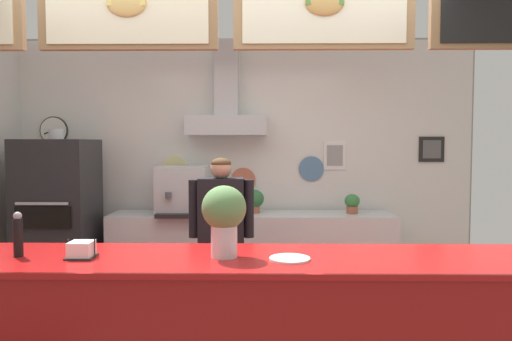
# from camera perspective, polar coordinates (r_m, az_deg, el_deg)

# --- Properties ---
(back_wall_assembly) EXTENTS (4.90, 2.61, 2.75)m
(back_wall_assembly) POSITION_cam_1_polar(r_m,az_deg,el_deg) (5.12, -1.67, 1.37)
(back_wall_assembly) COLOR gray
(back_wall_assembly) RESTS_ON ground_plane
(back_prep_counter) EXTENTS (2.85, 0.53, 0.93)m
(back_prep_counter) POSITION_cam_1_polar(r_m,az_deg,el_deg) (5.04, -0.45, -10.38)
(back_prep_counter) COLOR silver
(back_prep_counter) RESTS_ON ground_plane
(pizza_oven) EXTENTS (0.67, 0.67, 1.78)m
(pizza_oven) POSITION_cam_1_polar(r_m,az_deg,el_deg) (5.13, -22.11, -6.02)
(pizza_oven) COLOR #232326
(pizza_oven) RESTS_ON ground_plane
(shop_worker) EXTENTS (0.52, 0.23, 1.53)m
(shop_worker) POSITION_cam_1_polar(r_m,az_deg,el_deg) (3.96, -4.06, -8.77)
(shop_worker) COLOR #232328
(shop_worker) RESTS_ON ground_plane
(espresso_machine) EXTENTS (0.49, 0.57, 0.48)m
(espresso_machine) POSITION_cam_1_polar(r_m,az_deg,el_deg) (4.96, -8.52, -2.30)
(espresso_machine) COLOR #B7BABF
(espresso_machine) RESTS_ON back_prep_counter
(potted_basil) EXTENTS (0.21, 0.21, 0.27)m
(potted_basil) POSITION_cam_1_polar(r_m,az_deg,el_deg) (4.92, -4.23, -3.29)
(potted_basil) COLOR beige
(potted_basil) RESTS_ON back_prep_counter
(potted_sage) EXTENTS (0.21, 0.21, 0.24)m
(potted_sage) POSITION_cam_1_polar(r_m,az_deg,el_deg) (4.95, -0.24, -3.47)
(potted_sage) COLOR #9E563D
(potted_sage) RESTS_ON back_prep_counter
(potted_oregano) EXTENTS (0.15, 0.15, 0.20)m
(potted_oregano) POSITION_cam_1_polar(r_m,az_deg,el_deg) (5.02, 11.18, -3.75)
(potted_oregano) COLOR #9E563D
(potted_oregano) RESTS_ON back_prep_counter
(napkin_holder) EXTENTS (0.15, 0.14, 0.10)m
(napkin_holder) POSITION_cam_1_polar(r_m,az_deg,el_deg) (2.83, -19.74, -8.79)
(napkin_holder) COLOR #262628
(napkin_holder) RESTS_ON service_counter
(basil_vase) EXTENTS (0.24, 0.24, 0.39)m
(basil_vase) POSITION_cam_1_polar(r_m,az_deg,el_deg) (2.66, -3.75, -5.41)
(basil_vase) COLOR silver
(basil_vase) RESTS_ON service_counter
(condiment_plate) EXTENTS (0.22, 0.22, 0.01)m
(condiment_plate) POSITION_cam_1_polar(r_m,az_deg,el_deg) (2.64, 3.97, -10.25)
(condiment_plate) COLOR white
(condiment_plate) RESTS_ON service_counter
(pepper_grinder) EXTENTS (0.05, 0.05, 0.25)m
(pepper_grinder) POSITION_cam_1_polar(r_m,az_deg,el_deg) (2.98, -26.07, -6.76)
(pepper_grinder) COLOR black
(pepper_grinder) RESTS_ON service_counter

